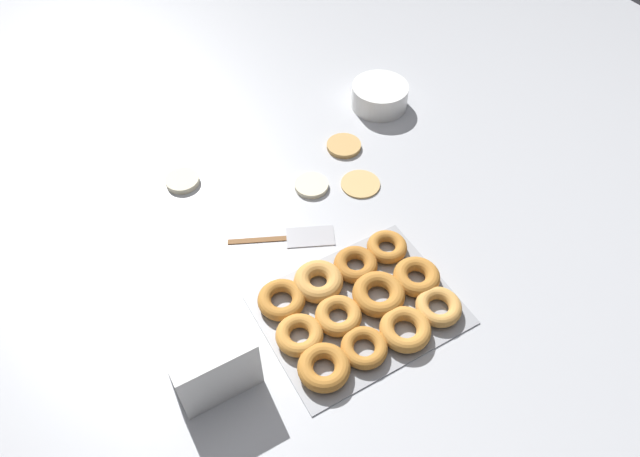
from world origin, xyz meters
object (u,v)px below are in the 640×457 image
(pancake_0, at_px, (182,181))
(pancake_2, at_px, (312,185))
(pancake_3, at_px, (344,146))
(container_stack, at_px, (209,356))
(spatula, at_px, (299,237))
(pancake_1, at_px, (360,183))
(batter_bowl, at_px, (380,96))
(donut_tray, at_px, (359,305))

(pancake_0, xyz_separation_m, pancake_2, (0.28, -0.18, -0.00))
(pancake_3, bearing_deg, container_stack, -142.27)
(pancake_3, bearing_deg, spatula, -139.78)
(pancake_1, bearing_deg, pancake_3, 75.36)
(pancake_2, relative_size, batter_bowl, 0.53)
(pancake_0, distance_m, pancake_1, 0.45)
(donut_tray, height_order, batter_bowl, batter_bowl)
(pancake_3, relative_size, container_stack, 0.60)
(pancake_3, xyz_separation_m, container_stack, (-0.56, -0.43, 0.06))
(pancake_2, xyz_separation_m, donut_tray, (-0.09, -0.36, 0.01))
(batter_bowl, bearing_deg, spatula, -143.74)
(pancake_3, distance_m, spatula, 0.34)
(pancake_2, relative_size, donut_tray, 0.21)
(pancake_2, bearing_deg, pancake_3, 30.34)
(pancake_2, bearing_deg, pancake_1, -26.00)
(pancake_1, distance_m, container_stack, 0.60)
(container_stack, distance_m, spatula, 0.38)
(pancake_0, xyz_separation_m, pancake_1, (0.39, -0.23, -0.00))
(pancake_1, relative_size, pancake_2, 1.17)
(pancake_3, relative_size, donut_tray, 0.23)
(spatula, bearing_deg, pancake_0, 143.76)
(pancake_0, height_order, spatula, pancake_0)
(pancake_2, height_order, spatula, pancake_2)
(donut_tray, xyz_separation_m, spatula, (-0.02, 0.24, -0.02))
(pancake_0, relative_size, pancake_1, 0.85)
(donut_tray, bearing_deg, batter_bowl, 52.79)
(container_stack, relative_size, spatula, 0.64)
(donut_tray, bearing_deg, pancake_0, 108.86)
(pancake_0, distance_m, donut_tray, 0.57)
(batter_bowl, height_order, container_stack, container_stack)
(pancake_1, relative_size, container_stack, 0.64)
(pancake_0, distance_m, spatula, 0.35)
(pancake_2, relative_size, container_stack, 0.55)
(container_stack, bearing_deg, donut_tray, -3.04)
(pancake_2, bearing_deg, donut_tray, -104.05)
(pancake_1, bearing_deg, container_stack, -150.80)
(pancake_2, relative_size, spatula, 0.35)
(pancake_1, bearing_deg, donut_tray, -123.19)
(pancake_1, bearing_deg, batter_bowl, 48.29)
(pancake_1, distance_m, spatula, 0.23)
(pancake_0, distance_m, container_stack, 0.55)
(pancake_2, bearing_deg, pancake_0, 147.37)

